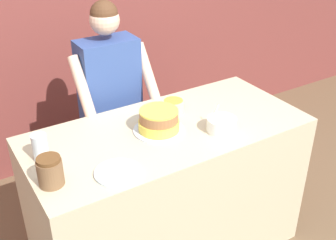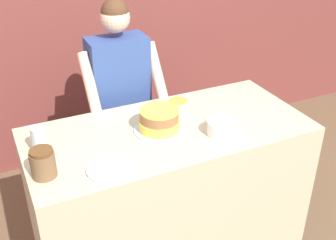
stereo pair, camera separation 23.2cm
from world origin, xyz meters
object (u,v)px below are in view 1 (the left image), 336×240
Objects in this scene: ceramic_plate at (118,173)px; drinking_glass at (40,147)px; frosting_bowl_orange at (173,106)px; stoneware_jar at (50,171)px; cake at (159,121)px; frosting_bowl_white at (222,124)px; person_baker at (111,95)px.

drinking_glass is at bearing 131.05° from ceramic_plate.
frosting_bowl_orange is 0.91m from stoneware_jar.
cake is 1.25× the size of ceramic_plate.
cake is at bearing -6.28° from drinking_glass.
ceramic_plate is 1.58× the size of stoneware_jar.
frosting_bowl_white reaches higher than ceramic_plate.
person_baker is 0.81m from drinking_glass.
frosting_bowl_orange is 0.69m from ceramic_plate.
ceramic_plate is (-0.67, -0.06, -0.04)m from frosting_bowl_white.
cake is 0.69m from stoneware_jar.
stoneware_jar is at bearing -160.44° from frosting_bowl_orange.
stoneware_jar is (-0.97, 0.03, 0.03)m from frosting_bowl_white.
ceramic_plate is at bearing -16.65° from stoneware_jar.
frosting_bowl_white is at bearing 5.09° from ceramic_plate.
person_baker is 9.34× the size of frosting_bowl_white.
cake is 0.24m from frosting_bowl_orange.
frosting_bowl_orange is (0.19, 0.15, -0.02)m from cake.
drinking_glass is (-0.62, -0.51, 0.08)m from person_baker.
frosting_bowl_orange is 0.96× the size of drinking_glass.
stoneware_jar is at bearing -95.53° from drinking_glass.
stoneware_jar is (-0.30, 0.09, 0.07)m from ceramic_plate.
person_baker is 10.67× the size of stoneware_jar.
drinking_glass is 0.61× the size of ceramic_plate.
stoneware_jar is at bearing 178.31° from frosting_bowl_white.
ceramic_plate is 0.32m from stoneware_jar.
cake is 1.99× the size of stoneware_jar.
frosting_bowl_white is 0.97m from stoneware_jar.
frosting_bowl_orange is (0.22, -0.43, 0.05)m from person_baker.
cake is at bearing 13.05° from stoneware_jar.
cake is at bearing -87.12° from person_baker.
frosting_bowl_white is at bearing -15.06° from drinking_glass.
stoneware_jar is at bearing -166.95° from cake.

